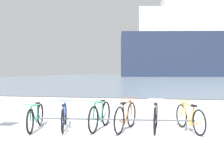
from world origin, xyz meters
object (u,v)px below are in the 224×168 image
(bicycle_0, at_px, (36,117))
(bicycle_3, at_px, (126,117))
(bicycle_1, at_px, (64,116))
(bicycle_2, at_px, (100,116))
(ferry_ship, at_px, (202,44))
(bicycle_4, at_px, (156,117))
(bicycle_5, at_px, (190,118))

(bicycle_0, relative_size, bicycle_3, 1.03)
(bicycle_1, xyz_separation_m, bicycle_3, (1.70, 0.07, 0.03))
(bicycle_0, bearing_deg, bicycle_1, 14.52)
(bicycle_2, height_order, ferry_ship, ferry_ship)
(bicycle_2, distance_m, bicycle_3, 0.71)
(bicycle_2, relative_size, bicycle_3, 1.05)
(bicycle_0, bearing_deg, bicycle_4, 8.77)
(bicycle_2, bearing_deg, bicycle_5, 4.53)
(bicycle_1, relative_size, bicycle_3, 1.01)
(bicycle_0, height_order, ferry_ship, ferry_ship)
(bicycle_0, relative_size, bicycle_1, 1.02)
(bicycle_1, relative_size, bicycle_2, 0.97)
(bicycle_4, bearing_deg, ferry_ship, 79.98)
(bicycle_0, distance_m, ferry_ship, 78.53)
(bicycle_2, height_order, bicycle_3, bicycle_3)
(bicycle_1, bearing_deg, bicycle_5, 4.96)
(bicycle_1, height_order, bicycle_5, bicycle_5)
(bicycle_4, bearing_deg, bicycle_0, -171.23)
(bicycle_3, bearing_deg, bicycle_1, -177.50)
(bicycle_2, bearing_deg, bicycle_4, 7.68)
(bicycle_2, bearing_deg, ferry_ship, 78.91)
(bicycle_4, xyz_separation_m, bicycle_5, (0.88, -0.01, -0.01))
(bicycle_0, distance_m, bicycle_4, 3.28)
(bicycle_2, relative_size, bicycle_4, 1.01)
(bicycle_0, xyz_separation_m, bicycle_1, (0.75, 0.19, 0.00))
(ferry_ship, bearing_deg, bicycle_1, -101.79)
(bicycle_1, height_order, bicycle_4, bicycle_4)
(bicycle_3, relative_size, bicycle_4, 0.96)
(bicycle_2, relative_size, ferry_ship, 0.03)
(bicycle_0, bearing_deg, bicycle_3, 6.23)
(bicycle_2, xyz_separation_m, bicycle_3, (0.71, -0.03, 0.00))
(bicycle_4, relative_size, bicycle_5, 1.10)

